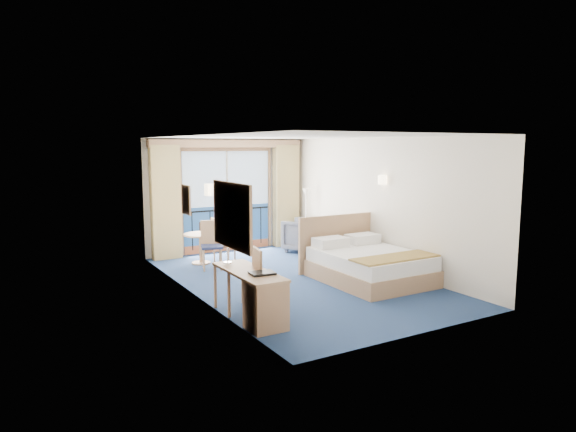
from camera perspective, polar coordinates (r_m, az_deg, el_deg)
The scene contains 22 objects.
floor at distance 9.82m, azimuth 0.91°, elevation -7.12°, with size 6.50×6.50×0.00m, color navy.
room_walls at distance 9.52m, azimuth 0.93°, elevation 3.27°, with size 4.04×6.54×2.72m.
balcony_door at distance 12.43m, azimuth -6.80°, elevation 1.35°, with size 2.36×0.03×2.52m.
curtain_left at distance 11.75m, azimuth -13.44°, elevation 1.46°, with size 0.65×0.22×2.55m, color tan.
curtain_right at distance 12.98m, azimuth -0.22°, elevation 2.26°, with size 0.65×0.22×2.55m, color tan.
pelmet at distance 12.25m, azimuth -6.65°, elevation 7.99°, with size 3.80×0.25×0.18m, color #A47D59.
mirror at distance 7.31m, azimuth -6.24°, elevation 0.05°, with size 0.05×1.25×0.95m.
wall_print at distance 9.11m, azimuth -11.25°, elevation 1.79°, with size 0.04×0.42×0.52m.
sconce_left at distance 8.11m, azimuth -8.66°, elevation 2.91°, with size 0.18×0.18×0.18m, color beige.
sconce_right at distance 10.53m, azimuth 10.46°, elevation 3.98°, with size 0.18×0.18×0.18m, color beige.
bed at distance 9.84m, azimuth 8.81°, elevation -5.28°, with size 1.81×2.15×1.14m.
nightstand at distance 11.23m, azimuth 6.84°, elevation -3.67°, with size 0.47×0.44×0.61m, color #A67858.
phone at distance 11.14m, azimuth 7.05°, elevation -1.94°, with size 0.19×0.15×0.09m, color white.
armchair at distance 12.38m, azimuth 1.77°, elevation -2.13°, with size 0.84×0.87×0.79m, color #40444E.
floor_lamp at distance 12.52m, azimuth 2.03°, elevation 1.40°, with size 0.21×0.21×1.50m.
desk at distance 7.28m, azimuth -2.91°, elevation -9.23°, with size 0.53×1.54×0.72m.
desk_chair at distance 7.77m, azimuth -2.60°, elevation -6.78°, with size 0.53×0.52×1.02m.
folder at distance 7.33m, azimuth -2.89°, elevation -6.35°, with size 0.35×0.26×0.03m, color black.
desk_lamp at distance 7.88m, azimuth -6.76°, elevation -2.83°, with size 0.13×0.13×0.48m.
round_table at distance 11.23m, azimuth -9.68°, elevation -2.74°, with size 0.73×0.73×0.66m.
table_chair_a at distance 11.20m, azimuth -7.50°, elevation -2.43°, with size 0.43×0.42×0.98m.
table_chair_b at distance 10.74m, azimuth -8.50°, elevation -2.85°, with size 0.54×0.55×0.99m.
Camera 1 is at (-4.91, -8.12, 2.53)m, focal length 32.00 mm.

